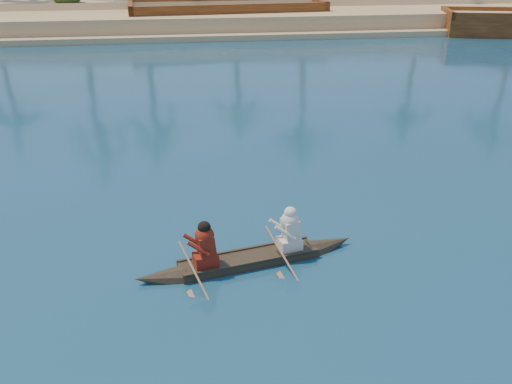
{
  "coord_description": "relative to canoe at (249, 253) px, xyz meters",
  "views": [
    {
      "loc": [
        5.07,
        -13.92,
        6.15
      ],
      "look_at": [
        6.65,
        -2.33,
        0.82
      ],
      "focal_mm": 40.0,
      "sensor_mm": 36.0,
      "label": 1
    }
  ],
  "objects": [
    {
      "name": "barge_mid",
      "position": [
        2.38,
        31.0,
        0.53
      ],
      "size": [
        13.7,
        5.46,
        2.23
      ],
      "rotation": [
        0.0,
        0.0,
        0.08
      ],
      "color": "brown",
      "rests_on": "ground"
    },
    {
      "name": "canoe",
      "position": [
        0.0,
        0.0,
        0.0
      ],
      "size": [
        4.68,
        1.62,
        1.28
      ],
      "rotation": [
        0.0,
        0.0,
        0.22
      ],
      "color": "#352A1C",
      "rests_on": "ground"
    },
    {
      "name": "shrub_cluster",
      "position": [
        -6.27,
        35.5,
        0.95
      ],
      "size": [
        100.0,
        6.0,
        2.4
      ],
      "primitive_type": null,
      "color": "#223D16",
      "rests_on": "ground"
    }
  ]
}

